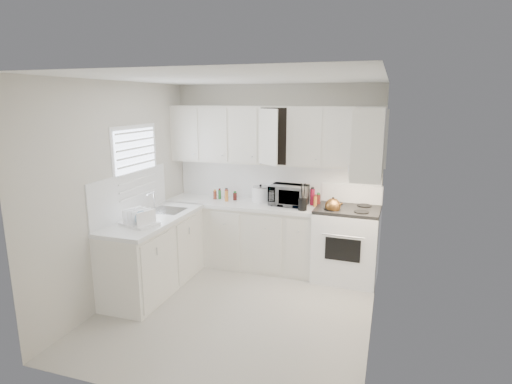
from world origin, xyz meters
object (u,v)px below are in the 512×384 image
at_px(microwave, 289,193).
at_px(dish_rack, 139,216).
at_px(stove, 347,234).
at_px(rice_cooker, 261,193).
at_px(utensil_crock, 303,196).
at_px(tea_kettle, 333,205).

height_order(microwave, dish_rack, microwave).
distance_m(stove, rice_cooker, 1.34).
height_order(stove, dish_rack, stove).
distance_m(rice_cooker, utensil_crock, 0.75).
bearing_deg(dish_rack, microwave, 61.78).
xyz_separation_m(rice_cooker, dish_rack, (-1.00, -1.55, -0.01)).
relative_size(stove, rice_cooker, 5.13).
relative_size(tea_kettle, utensil_crock, 0.67).
xyz_separation_m(microwave, utensil_crock, (0.24, -0.22, 0.02)).
xyz_separation_m(rice_cooker, utensil_crock, (0.68, -0.31, 0.06)).
bearing_deg(utensil_crock, tea_kettle, -0.93).
xyz_separation_m(tea_kettle, dish_rack, (-2.08, -1.24, 0.00)).
xyz_separation_m(stove, tea_kettle, (-0.18, -0.16, 0.42)).
height_order(stove, microwave, microwave).
distance_m(stove, utensil_crock, 0.78).
height_order(stove, utensil_crock, utensil_crock).
bearing_deg(tea_kettle, rice_cooker, -178.07).
bearing_deg(microwave, stove, -0.47).
bearing_deg(rice_cooker, tea_kettle, -28.55).
bearing_deg(dish_rack, stove, 48.07).
height_order(tea_kettle, dish_rack, tea_kettle).
bearing_deg(rice_cooker, utensil_crock, -36.65).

